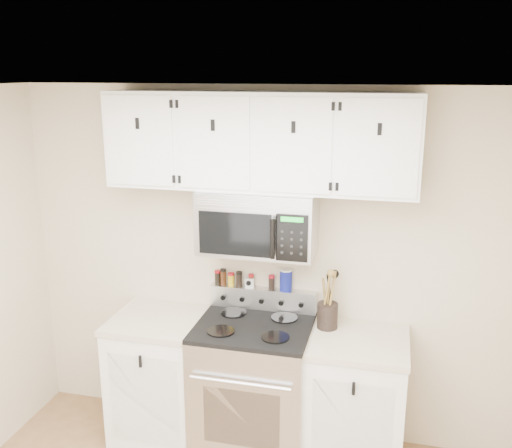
% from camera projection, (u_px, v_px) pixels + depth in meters
% --- Properties ---
extents(back_wall, '(3.50, 0.01, 2.50)m').
position_uv_depth(back_wall, '(264.00, 267.00, 4.01)').
color(back_wall, '#BBAB8C').
rests_on(back_wall, floor).
extents(ceiling, '(3.50, 3.50, 0.01)m').
position_uv_depth(ceiling, '(157.00, 97.00, 2.04)').
color(ceiling, white).
rests_on(ceiling, back_wall).
extents(range, '(0.76, 0.65, 1.10)m').
position_uv_depth(range, '(254.00, 387.00, 3.91)').
color(range, '#B7B7BA').
rests_on(range, floor).
extents(base_cabinet_left, '(0.64, 0.62, 0.92)m').
position_uv_depth(base_cabinet_left, '(161.00, 376.00, 4.09)').
color(base_cabinet_left, white).
rests_on(base_cabinet_left, floor).
extents(base_cabinet_right, '(0.64, 0.62, 0.92)m').
position_uv_depth(base_cabinet_right, '(355.00, 402.00, 3.78)').
color(base_cabinet_right, white).
rests_on(base_cabinet_right, floor).
extents(microwave, '(0.76, 0.44, 0.42)m').
position_uv_depth(microwave, '(258.00, 221.00, 3.73)').
color(microwave, '#9E9EA3').
rests_on(microwave, back_wall).
extents(upper_cabinets, '(2.00, 0.35, 0.62)m').
position_uv_depth(upper_cabinets, '(259.00, 141.00, 3.62)').
color(upper_cabinets, white).
rests_on(upper_cabinets, back_wall).
extents(utensil_crock, '(0.14, 0.14, 0.40)m').
position_uv_depth(utensil_crock, '(327.00, 314.00, 3.79)').
color(utensil_crock, black).
rests_on(utensil_crock, base_cabinet_right).
extents(kitchen_timer, '(0.07, 0.06, 0.07)m').
position_uv_depth(kitchen_timer, '(249.00, 282.00, 4.03)').
color(kitchen_timer, silver).
rests_on(kitchen_timer, range).
extents(salt_canister, '(0.09, 0.09, 0.16)m').
position_uv_depth(salt_canister, '(286.00, 280.00, 3.96)').
color(salt_canister, navy).
rests_on(salt_canister, range).
extents(spice_jar_0, '(0.04, 0.04, 0.11)m').
position_uv_depth(spice_jar_0, '(218.00, 277.00, 4.08)').
color(spice_jar_0, black).
rests_on(spice_jar_0, range).
extents(spice_jar_1, '(0.04, 0.04, 0.12)m').
position_uv_depth(spice_jar_1, '(223.00, 277.00, 4.06)').
color(spice_jar_1, '#3C1E0E').
rests_on(spice_jar_1, range).
extents(spice_jar_2, '(0.05, 0.05, 0.10)m').
position_uv_depth(spice_jar_2, '(231.00, 279.00, 4.05)').
color(spice_jar_2, gold).
rests_on(spice_jar_2, range).
extents(spice_jar_3, '(0.04, 0.04, 0.11)m').
position_uv_depth(spice_jar_3, '(239.00, 279.00, 4.04)').
color(spice_jar_3, black).
rests_on(spice_jar_3, range).
extents(spice_jar_4, '(0.04, 0.04, 0.10)m').
position_uv_depth(spice_jar_4, '(251.00, 281.00, 4.02)').
color(spice_jar_4, '#3F290F').
rests_on(spice_jar_4, range).
extents(spice_jar_5, '(0.04, 0.04, 0.09)m').
position_uv_depth(spice_jar_5, '(271.00, 283.00, 3.99)').
color(spice_jar_5, gold).
rests_on(spice_jar_5, range).
extents(spice_jar_6, '(0.04, 0.04, 0.10)m').
position_uv_depth(spice_jar_6, '(272.00, 282.00, 3.99)').
color(spice_jar_6, black).
rests_on(spice_jar_6, range).
extents(spice_jar_7, '(0.04, 0.04, 0.11)m').
position_uv_depth(spice_jar_7, '(285.00, 283.00, 3.96)').
color(spice_jar_7, '#391E0D').
rests_on(spice_jar_7, range).
extents(spice_jar_8, '(0.04, 0.04, 0.10)m').
position_uv_depth(spice_jar_8, '(288.00, 284.00, 3.96)').
color(spice_jar_8, gold).
rests_on(spice_jar_8, range).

